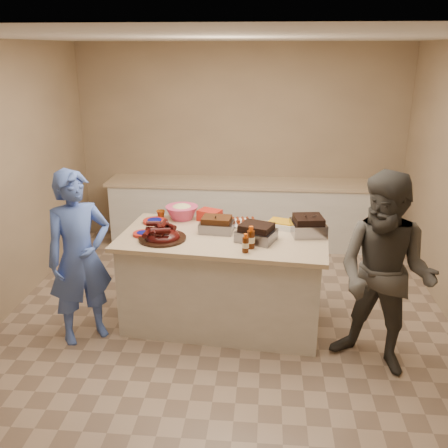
# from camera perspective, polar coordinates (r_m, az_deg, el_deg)

# --- Properties ---
(room) EXTENTS (4.50, 5.00, 2.70)m
(room) POSITION_cam_1_polar(r_m,az_deg,el_deg) (5.12, 0.15, -11.20)
(room) COLOR tan
(room) RESTS_ON ground
(back_counter) EXTENTS (3.60, 0.64, 0.90)m
(back_counter) POSITION_cam_1_polar(r_m,az_deg,el_deg) (6.95, 1.70, 1.31)
(back_counter) COLOR silver
(back_counter) RESTS_ON ground
(island) EXTENTS (2.05, 1.21, 0.93)m
(island) POSITION_cam_1_polar(r_m,az_deg,el_deg) (5.15, -0.05, -11.04)
(island) COLOR silver
(island) RESTS_ON ground
(rib_platter) EXTENTS (0.54, 0.54, 0.18)m
(rib_platter) POSITION_cam_1_polar(r_m,az_deg,el_deg) (4.69, -7.04, -1.75)
(rib_platter) COLOR #3F0B09
(rib_platter) RESTS_ON island
(pulled_pork_tray) EXTENTS (0.34, 0.27, 0.10)m
(pulled_pork_tray) POSITION_cam_1_polar(r_m,az_deg,el_deg) (4.85, -0.83, -0.87)
(pulled_pork_tray) COLOR #47230F
(pulled_pork_tray) RESTS_ON island
(brisket_tray) EXTENTS (0.41, 0.38, 0.10)m
(brisket_tray) POSITION_cam_1_polar(r_m,az_deg,el_deg) (4.64, 3.70, -1.89)
(brisket_tray) COLOR black
(brisket_tray) RESTS_ON island
(roasting_pan) EXTENTS (0.35, 0.35, 0.12)m
(roasting_pan) POSITION_cam_1_polar(r_m,az_deg,el_deg) (4.85, 9.53, -1.16)
(roasting_pan) COLOR gray
(roasting_pan) RESTS_ON island
(coleslaw_bowl) EXTENTS (0.37, 0.37, 0.23)m
(coleslaw_bowl) POSITION_cam_1_polar(r_m,az_deg,el_deg) (5.23, -4.82, 0.61)
(coleslaw_bowl) COLOR #C73C64
(coleslaw_bowl) RESTS_ON island
(sausage_plate) EXTENTS (0.35, 0.35, 0.05)m
(sausage_plate) POSITION_cam_1_polar(r_m,az_deg,el_deg) (5.06, 2.22, -0.02)
(sausage_plate) COLOR silver
(sausage_plate) RESTS_ON island
(mac_cheese_dish) EXTENTS (0.33, 0.29, 0.08)m
(mac_cheese_dish) POSITION_cam_1_polar(r_m,az_deg,el_deg) (4.99, 6.68, -0.40)
(mac_cheese_dish) COLOR gold
(mac_cheese_dish) RESTS_ON island
(bbq_bottle_a) EXTENTS (0.08, 0.08, 0.21)m
(bbq_bottle_a) POSITION_cam_1_polar(r_m,az_deg,el_deg) (4.46, 3.07, -2.76)
(bbq_bottle_a) COLOR #3E1905
(bbq_bottle_a) RESTS_ON island
(bbq_bottle_b) EXTENTS (0.06, 0.06, 0.17)m
(bbq_bottle_b) POSITION_cam_1_polar(r_m,az_deg,el_deg) (4.37, 2.46, -3.24)
(bbq_bottle_b) COLOR #3E1905
(bbq_bottle_b) RESTS_ON island
(mustard_bottle) EXTENTS (0.05, 0.05, 0.12)m
(mustard_bottle) POSITION_cam_1_polar(r_m,az_deg,el_deg) (4.88, -1.27, -0.76)
(mustard_bottle) COLOR #FFB30E
(mustard_bottle) RESTS_ON island
(sauce_bowl) EXTENTS (0.13, 0.05, 0.13)m
(sauce_bowl) POSITION_cam_1_polar(r_m,az_deg,el_deg) (5.00, 0.66, -0.21)
(sauce_bowl) COLOR silver
(sauce_bowl) RESTS_ON island
(plate_stack_large) EXTENTS (0.26, 0.26, 0.03)m
(plate_stack_large) POSITION_cam_1_polar(r_m,az_deg,el_deg) (5.15, -7.92, 0.16)
(plate_stack_large) COLOR #A52014
(plate_stack_large) RESTS_ON island
(plate_stack_small) EXTENTS (0.21, 0.21, 0.03)m
(plate_stack_small) POSITION_cam_1_polar(r_m,az_deg,el_deg) (4.82, -9.23, -1.27)
(plate_stack_small) COLOR #A52014
(plate_stack_small) RESTS_ON island
(plastic_cup) EXTENTS (0.10, 0.09, 0.09)m
(plastic_cup) POSITION_cam_1_polar(r_m,az_deg,el_deg) (5.27, -7.21, 0.67)
(plastic_cup) COLOR #89420C
(plastic_cup) RESTS_ON island
(basket_stack) EXTENTS (0.27, 0.24, 0.11)m
(basket_stack) POSITION_cam_1_polar(r_m,az_deg,el_deg) (5.17, -1.65, 0.42)
(basket_stack) COLOR #A52014
(basket_stack) RESTS_ON island
(guest_blue) EXTENTS (1.48, 1.66, 0.39)m
(guest_blue) POSITION_cam_1_polar(r_m,az_deg,el_deg) (5.09, -15.30, -12.22)
(guest_blue) COLOR #496ACA
(guest_blue) RESTS_ON ground
(guest_gray) EXTENTS (1.62, 1.91, 0.65)m
(guest_gray) POSITION_cam_1_polar(r_m,az_deg,el_deg) (4.71, 16.80, -15.17)
(guest_gray) COLOR #4C4A44
(guest_gray) RESTS_ON ground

